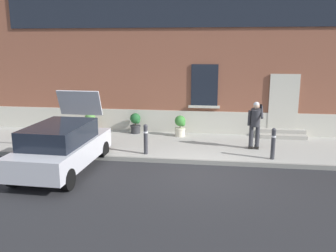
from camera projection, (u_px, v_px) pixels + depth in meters
ground_plane at (200, 174)px, 10.81m from camera, size 80.00×80.00×0.00m
sidewalk at (204, 146)px, 13.50m from camera, size 24.00×3.60×0.15m
curb_edge at (202, 162)px, 11.70m from camera, size 24.00×0.12×0.15m
building_facade at (208, 47)px, 15.10m from camera, size 24.00×1.52×7.50m
entrance_stoop at (282, 134)px, 14.52m from camera, size 1.84×0.64×0.32m
hatchback_car_silver at (62, 146)px, 10.92m from camera, size 1.90×4.12×2.34m
bollard_near_person at (273, 142)px, 11.65m from camera, size 0.15×0.15×1.04m
bollard_far_left at (146, 138)px, 12.21m from camera, size 0.15×0.15×1.04m
person_on_phone at (255, 122)px, 12.67m from camera, size 0.51×0.51×1.74m
planter_terracotta at (90, 122)px, 15.25m from camera, size 0.44×0.44×0.86m
planter_charcoal at (136, 123)px, 15.14m from camera, size 0.44×0.44×0.86m
planter_cream at (180, 125)px, 14.65m from camera, size 0.44×0.44×0.86m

